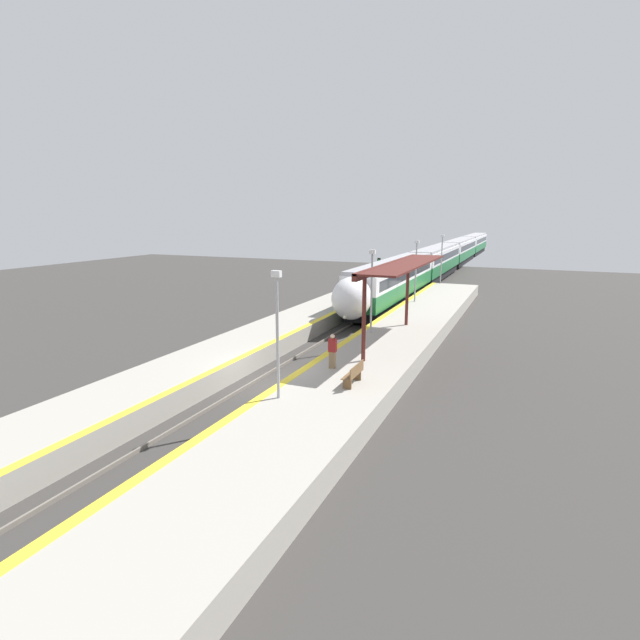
{
  "coord_description": "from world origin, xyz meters",
  "views": [
    {
      "loc": [
        11.16,
        -19.68,
        7.96
      ],
      "look_at": [
        0.58,
        4.99,
        2.24
      ],
      "focal_mm": 28.0,
      "sensor_mm": 36.0,
      "label": 1
    }
  ],
  "objects_px": {
    "platform_bench": "(354,374)",
    "lamppost_near": "(277,326)",
    "railway_signal": "(379,274)",
    "lamppost_far": "(416,266)",
    "lamppost_farthest": "(442,255)",
    "train": "(448,255)",
    "lamppost_mid": "(372,285)",
    "person_waiting": "(332,351)"
  },
  "relations": [
    {
      "from": "lamppost_mid",
      "to": "lamppost_farthest",
      "type": "xyz_separation_m",
      "value": [
        0.0,
        23.58,
        0.0
      ]
    },
    {
      "from": "lamppost_near",
      "to": "lamppost_far",
      "type": "xyz_separation_m",
      "value": [
        0.0,
        23.58,
        0.0
      ]
    },
    {
      "from": "platform_bench",
      "to": "person_waiting",
      "type": "relative_size",
      "value": 1.0
    },
    {
      "from": "platform_bench",
      "to": "lamppost_farthest",
      "type": "bearing_deg",
      "value": 93.81
    },
    {
      "from": "railway_signal",
      "to": "lamppost_near",
      "type": "height_order",
      "value": "lamppost_near"
    },
    {
      "from": "train",
      "to": "lamppost_farthest",
      "type": "distance_m",
      "value": 20.41
    },
    {
      "from": "person_waiting",
      "to": "platform_bench",
      "type": "bearing_deg",
      "value": -46.24
    },
    {
      "from": "platform_bench",
      "to": "lamppost_mid",
      "type": "height_order",
      "value": "lamppost_mid"
    },
    {
      "from": "person_waiting",
      "to": "lamppost_near",
      "type": "bearing_deg",
      "value": -96.68
    },
    {
      "from": "train",
      "to": "railway_signal",
      "type": "xyz_separation_m",
      "value": [
        -2.26,
        -26.35,
        0.13
      ]
    },
    {
      "from": "train",
      "to": "railway_signal",
      "type": "bearing_deg",
      "value": -94.91
    },
    {
      "from": "person_waiting",
      "to": "railway_signal",
      "type": "xyz_separation_m",
      "value": [
        -5.26,
        24.88,
        0.59
      ]
    },
    {
      "from": "lamppost_near",
      "to": "lamppost_mid",
      "type": "bearing_deg",
      "value": 90.0
    },
    {
      "from": "train",
      "to": "lamppost_near",
      "type": "distance_m",
      "value": 55.65
    },
    {
      "from": "lamppost_far",
      "to": "lamppost_farthest",
      "type": "height_order",
      "value": "same"
    },
    {
      "from": "train",
      "to": "lamppost_mid",
      "type": "bearing_deg",
      "value": -86.75
    },
    {
      "from": "platform_bench",
      "to": "lamppost_mid",
      "type": "relative_size",
      "value": 0.33
    },
    {
      "from": "train",
      "to": "lamppost_farthest",
      "type": "xyz_separation_m",
      "value": [
        2.49,
        -20.2,
        1.56
      ]
    },
    {
      "from": "train",
      "to": "lamppost_mid",
      "type": "xyz_separation_m",
      "value": [
        2.49,
        -43.78,
        1.56
      ]
    },
    {
      "from": "lamppost_far",
      "to": "lamppost_mid",
      "type": "bearing_deg",
      "value": -90.0
    },
    {
      "from": "lamppost_near",
      "to": "lamppost_far",
      "type": "height_order",
      "value": "same"
    },
    {
      "from": "train",
      "to": "person_waiting",
      "type": "height_order",
      "value": "train"
    },
    {
      "from": "lamppost_near",
      "to": "lamppost_far",
      "type": "relative_size",
      "value": 1.0
    },
    {
      "from": "lamppost_far",
      "to": "train",
      "type": "bearing_deg",
      "value": 94.45
    },
    {
      "from": "lamppost_far",
      "to": "lamppost_farthest",
      "type": "relative_size",
      "value": 1.0
    },
    {
      "from": "railway_signal",
      "to": "lamppost_mid",
      "type": "xyz_separation_m",
      "value": [
        4.75,
        -17.43,
        1.42
      ]
    },
    {
      "from": "person_waiting",
      "to": "lamppost_near",
      "type": "distance_m",
      "value": 4.81
    },
    {
      "from": "railway_signal",
      "to": "lamppost_far",
      "type": "relative_size",
      "value": 0.79
    },
    {
      "from": "lamppost_near",
      "to": "lamppost_farthest",
      "type": "xyz_separation_m",
      "value": [
        0.0,
        35.37,
        0.0
      ]
    },
    {
      "from": "person_waiting",
      "to": "train",
      "type": "bearing_deg",
      "value": 93.35
    },
    {
      "from": "lamppost_near",
      "to": "lamppost_mid",
      "type": "height_order",
      "value": "same"
    },
    {
      "from": "platform_bench",
      "to": "lamppost_far",
      "type": "relative_size",
      "value": 0.33
    },
    {
      "from": "person_waiting",
      "to": "lamppost_mid",
      "type": "distance_m",
      "value": 7.74
    },
    {
      "from": "train",
      "to": "person_waiting",
      "type": "relative_size",
      "value": 51.95
    },
    {
      "from": "platform_bench",
      "to": "lamppost_near",
      "type": "bearing_deg",
      "value": -130.12
    },
    {
      "from": "person_waiting",
      "to": "railway_signal",
      "type": "height_order",
      "value": "railway_signal"
    },
    {
      "from": "lamppost_far",
      "to": "lamppost_near",
      "type": "bearing_deg",
      "value": -90.0
    },
    {
      "from": "train",
      "to": "lamppost_mid",
      "type": "relative_size",
      "value": 17.01
    },
    {
      "from": "railway_signal",
      "to": "lamppost_farthest",
      "type": "relative_size",
      "value": 0.79
    },
    {
      "from": "platform_bench",
      "to": "lamppost_farthest",
      "type": "height_order",
      "value": "lamppost_farthest"
    },
    {
      "from": "railway_signal",
      "to": "lamppost_far",
      "type": "distance_m",
      "value": 7.52
    },
    {
      "from": "railway_signal",
      "to": "lamppost_farthest",
      "type": "distance_m",
      "value": 7.9
    }
  ]
}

